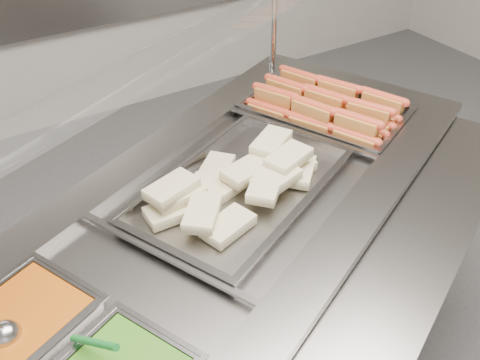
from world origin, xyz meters
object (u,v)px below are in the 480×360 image
steam_counter (232,297)px  sneeze_guard (163,62)px  ladle (4,333)px  pan_hotdogs (325,117)px  pan_wraps (242,191)px

steam_counter → sneeze_guard: (-0.09, 0.19, 0.77)m
steam_counter → ladle: ladle is taller
sneeze_guard → pan_hotdogs: bearing=5.4°
steam_counter → ladle: size_ratio=10.89×
sneeze_guard → ladle: 0.73m
sneeze_guard → pan_wraps: size_ratio=2.07×
steam_counter → sneeze_guard: sneeze_guard is taller
pan_hotdogs → ladle: 1.24m
sneeze_guard → ladle: bearing=-148.0°
pan_hotdogs → pan_wraps: bearing=-155.3°
steam_counter → pan_wraps: size_ratio=2.62×
ladle → steam_counter: bearing=13.9°
pan_wraps → ladle: 0.71m
sneeze_guard → pan_wraps: 0.42m
pan_wraps → ladle: bearing=-165.2°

